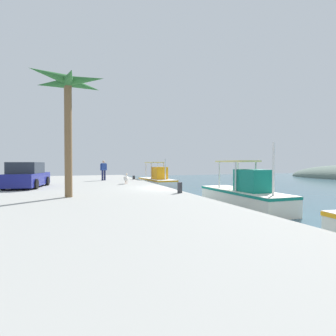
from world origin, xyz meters
TOP-DOWN VIEW (x-y plane):
  - quay_pier at (0.00, -5.00)m, footprint 36.00×10.00m
  - fishing_boat_nearest at (-8.70, 1.87)m, footprint 6.06×2.27m
  - fishing_boat_second at (3.65, 2.70)m, footprint 5.86×1.88m
  - pelican at (-3.85, -2.00)m, footprint 0.96×0.40m
  - fisherman_standing at (-8.06, -3.24)m, footprint 0.30×0.58m
  - parked_car at (-3.11, -8.30)m, footprint 4.28×2.25m
  - mooring_bollard_nearest at (-8.55, -0.45)m, footprint 0.24×0.24m
  - mooring_bollard_second at (2.69, -0.45)m, footprint 0.25×0.25m
  - palm_tree at (2.48, -5.65)m, footprint 2.91×3.08m

SIDE VIEW (x-z plane):
  - quay_pier at x=0.00m, z-range 0.00..0.80m
  - fishing_boat_nearest at x=-8.70m, z-range -0.71..2.01m
  - fishing_boat_second at x=3.65m, z-range -0.92..2.29m
  - mooring_bollard_nearest at x=-8.55m, z-range 0.80..1.15m
  - mooring_bollard_second at x=2.69m, z-range 0.80..1.34m
  - pelican at x=-3.85m, z-range 0.79..1.61m
  - parked_car at x=-3.11m, z-range 0.73..2.30m
  - fisherman_standing at x=-8.06m, z-range 0.89..2.64m
  - palm_tree at x=2.48m, z-range 2.63..8.03m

